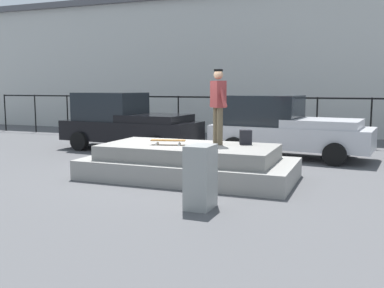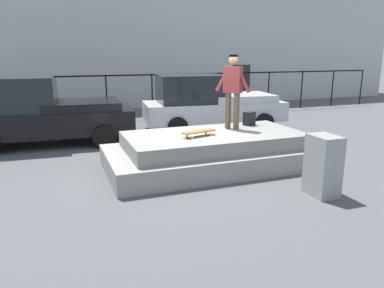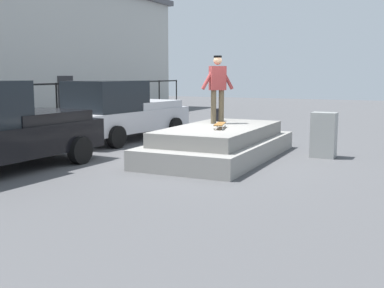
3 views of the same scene
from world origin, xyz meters
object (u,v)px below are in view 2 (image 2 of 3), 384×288
(car_black_pickup_near, at_px, (41,112))
(car_silver_pickup_mid, at_px, (209,103))
(skateboarder, at_px, (233,87))
(utility_box, at_px, (323,166))
(backpack, at_px, (249,119))
(skateboard, at_px, (199,132))

(car_black_pickup_near, distance_m, car_silver_pickup_mid, 5.36)
(skateboarder, bearing_deg, utility_box, -78.53)
(car_silver_pickup_mid, relative_size, utility_box, 4.35)
(utility_box, bearing_deg, car_silver_pickup_mid, 87.27)
(car_black_pickup_near, bearing_deg, car_silver_pickup_mid, 3.50)
(car_silver_pickup_mid, bearing_deg, backpack, -95.80)
(backpack, xyz_separation_m, car_silver_pickup_mid, (0.35, 3.43, -0.04))
(skateboard, height_order, car_black_pickup_near, car_black_pickup_near)
(skateboard, relative_size, car_black_pickup_near, 0.17)
(skateboarder, xyz_separation_m, backpack, (0.61, 0.24, -0.84))
(backpack, bearing_deg, utility_box, 68.13)
(utility_box, bearing_deg, skateboard, 127.71)
(skateboarder, distance_m, utility_box, 2.99)
(car_silver_pickup_mid, bearing_deg, skateboard, -115.87)
(skateboarder, height_order, utility_box, skateboarder)
(car_black_pickup_near, xyz_separation_m, utility_box, (4.93, -6.01, -0.38))
(skateboarder, height_order, skateboard, skateboarder)
(skateboard, height_order, car_silver_pickup_mid, car_silver_pickup_mid)
(skateboard, distance_m, car_black_pickup_near, 5.09)
(skateboarder, bearing_deg, backpack, 21.43)
(utility_box, bearing_deg, car_black_pickup_near, 130.42)
(backpack, bearing_deg, car_black_pickup_near, -52.26)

